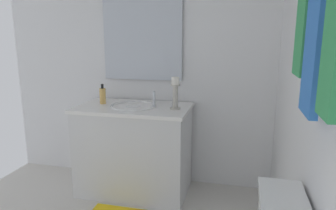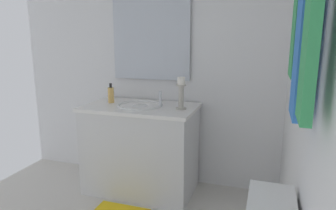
{
  "view_description": "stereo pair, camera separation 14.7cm",
  "coord_description": "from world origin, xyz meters",
  "px_view_note": "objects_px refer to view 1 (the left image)",
  "views": [
    {
      "loc": [
        1.54,
        0.99,
        1.39
      ],
      "look_at": [
        -0.31,
        0.55,
        0.97
      ],
      "focal_mm": 32.91,
      "sensor_mm": 36.0,
      "label": 1
    },
    {
      "loc": [
        1.5,
        1.14,
        1.39
      ],
      "look_at": [
        -0.31,
        0.55,
        0.97
      ],
      "focal_mm": 32.91,
      "sensor_mm": 36.0,
      "label": 2
    }
  ],
  "objects_px": {
    "mirror": "(142,31)",
    "towel_near_vanity": "(303,31)",
    "sink_basin": "(133,110)",
    "towel_center": "(314,46)",
    "towel_near_corner": "(335,39)",
    "vanity_cabinet": "(134,149)",
    "candle_holder_tall": "(175,92)",
    "soap_bottle": "(103,96)"
  },
  "relations": [
    {
      "from": "towel_near_vanity",
      "to": "mirror",
      "type": "bearing_deg",
      "value": -138.35
    },
    {
      "from": "vanity_cabinet",
      "to": "soap_bottle",
      "type": "distance_m",
      "value": 0.57
    },
    {
      "from": "candle_holder_tall",
      "to": "vanity_cabinet",
      "type": "bearing_deg",
      "value": -92.43
    },
    {
      "from": "towel_near_vanity",
      "to": "towel_near_corner",
      "type": "bearing_deg",
      "value": 0.0
    },
    {
      "from": "mirror",
      "to": "towel_near_corner",
      "type": "bearing_deg",
      "value": 32.58
    },
    {
      "from": "vanity_cabinet",
      "to": "towel_center",
      "type": "distance_m",
      "value": 1.98
    },
    {
      "from": "soap_bottle",
      "to": "towel_near_vanity",
      "type": "xyz_separation_m",
      "value": [
        1.07,
        1.47,
        0.54
      ]
    },
    {
      "from": "sink_basin",
      "to": "towel_near_vanity",
      "type": "relative_size",
      "value": 1.05
    },
    {
      "from": "towel_center",
      "to": "candle_holder_tall",
      "type": "bearing_deg",
      "value": -148.32
    },
    {
      "from": "mirror",
      "to": "towel_near_vanity",
      "type": "relative_size",
      "value": 2.34
    },
    {
      "from": "towel_near_corner",
      "to": "mirror",
      "type": "bearing_deg",
      "value": -147.42
    },
    {
      "from": "candle_holder_tall",
      "to": "soap_bottle",
      "type": "xyz_separation_m",
      "value": [
        -0.06,
        -0.69,
        -0.07
      ]
    },
    {
      "from": "soap_bottle",
      "to": "towel_near_vanity",
      "type": "bearing_deg",
      "value": 53.99
    },
    {
      "from": "candle_holder_tall",
      "to": "towel_near_vanity",
      "type": "height_order",
      "value": "towel_near_vanity"
    },
    {
      "from": "vanity_cabinet",
      "to": "sink_basin",
      "type": "height_order",
      "value": "sink_basin"
    },
    {
      "from": "sink_basin",
      "to": "soap_bottle",
      "type": "relative_size",
      "value": 2.23
    },
    {
      "from": "towel_near_vanity",
      "to": "towel_center",
      "type": "xyz_separation_m",
      "value": [
        0.26,
        0.0,
        -0.06
      ]
    },
    {
      "from": "mirror",
      "to": "towel_center",
      "type": "xyz_separation_m",
      "value": [
        1.56,
        1.16,
        -0.09
      ]
    },
    {
      "from": "mirror",
      "to": "sink_basin",
      "type": "bearing_deg",
      "value": 0.2
    },
    {
      "from": "vanity_cabinet",
      "to": "mirror",
      "type": "relative_size",
      "value": 1.12
    },
    {
      "from": "candle_holder_tall",
      "to": "towel_near_vanity",
      "type": "bearing_deg",
      "value": 37.72
    },
    {
      "from": "sink_basin",
      "to": "candle_holder_tall",
      "type": "height_order",
      "value": "candle_holder_tall"
    },
    {
      "from": "soap_bottle",
      "to": "candle_holder_tall",
      "type": "bearing_deg",
      "value": 85.13
    },
    {
      "from": "vanity_cabinet",
      "to": "sink_basin",
      "type": "bearing_deg",
      "value": 90.0
    },
    {
      "from": "candle_holder_tall",
      "to": "towel_center",
      "type": "xyz_separation_m",
      "value": [
        1.26,
        0.78,
        0.42
      ]
    },
    {
      "from": "vanity_cabinet",
      "to": "sink_basin",
      "type": "xyz_separation_m",
      "value": [
        0.0,
        0.0,
        0.36
      ]
    },
    {
      "from": "sink_basin",
      "to": "mirror",
      "type": "xyz_separation_m",
      "value": [
        -0.28,
        -0.0,
        0.69
      ]
    },
    {
      "from": "mirror",
      "to": "towel_near_vanity",
      "type": "xyz_separation_m",
      "value": [
        1.3,
        1.16,
        -0.03
      ]
    },
    {
      "from": "mirror",
      "to": "towel_near_corner",
      "type": "relative_size",
      "value": 2.01
    },
    {
      "from": "sink_basin",
      "to": "mirror",
      "type": "height_order",
      "value": "mirror"
    },
    {
      "from": "soap_bottle",
      "to": "towel_center",
      "type": "xyz_separation_m",
      "value": [
        1.32,
        1.47,
        0.49
      ]
    },
    {
      "from": "soap_bottle",
      "to": "sink_basin",
      "type": "bearing_deg",
      "value": 82.16
    },
    {
      "from": "sink_basin",
      "to": "candle_holder_tall",
      "type": "bearing_deg",
      "value": 87.56
    },
    {
      "from": "candle_holder_tall",
      "to": "soap_bottle",
      "type": "bearing_deg",
      "value": -94.87
    },
    {
      "from": "vanity_cabinet",
      "to": "mirror",
      "type": "height_order",
      "value": "mirror"
    },
    {
      "from": "sink_basin",
      "to": "towel_center",
      "type": "height_order",
      "value": "towel_center"
    },
    {
      "from": "sink_basin",
      "to": "towel_near_corner",
      "type": "bearing_deg",
      "value": 37.05
    },
    {
      "from": "sink_basin",
      "to": "towel_center",
      "type": "distance_m",
      "value": 1.83
    },
    {
      "from": "towel_center",
      "to": "mirror",
      "type": "bearing_deg",
      "value": -143.36
    },
    {
      "from": "soap_bottle",
      "to": "towel_near_corner",
      "type": "distance_m",
      "value": 2.22
    },
    {
      "from": "vanity_cabinet",
      "to": "towel_near_corner",
      "type": "xyz_separation_m",
      "value": [
        1.54,
        1.16,
        0.98
      ]
    },
    {
      "from": "mirror",
      "to": "towel_center",
      "type": "bearing_deg",
      "value": 36.64
    }
  ]
}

